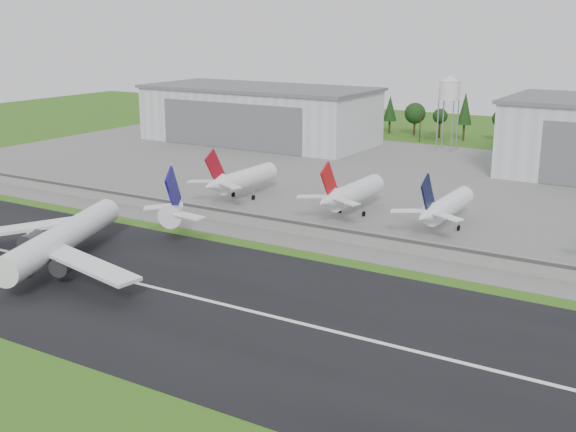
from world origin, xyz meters
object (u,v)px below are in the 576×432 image
Objects in this scene: ground_vehicle at (22,272)px; parked_jet_navy at (444,207)px; parked_jet_red_a at (240,179)px; main_airliner at (61,244)px; parked_jet_red_b at (350,194)px.

parked_jet_navy is at bearing -51.65° from ground_vehicle.
main_airliner is at bearing -88.30° from parked_jet_red_a.
parked_jet_red_a is at bearing -109.29° from main_airliner.
ground_vehicle is 0.14× the size of parked_jet_red_b.
main_airliner is 13.23× the size of ground_vehicle.
main_airliner reaches higher than parked_jet_red_b.
main_airliner is 66.98m from parked_jet_red_a.
parked_jet_red_b is (34.77, 0.01, 0.07)m from parked_jet_red_a.
ground_vehicle is at bearing -90.53° from parked_jet_red_a.
ground_vehicle is 75.26m from parked_jet_red_a.
main_airliner is 88.69m from parked_jet_navy.
main_airliner reaches higher than ground_vehicle.
main_airliner is 1.83× the size of parked_jet_navy.
parked_jet_red_a is (0.70, 75.07, 5.29)m from ground_vehicle.
parked_jet_navy is (60.89, 75.04, 5.16)m from ground_vehicle.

